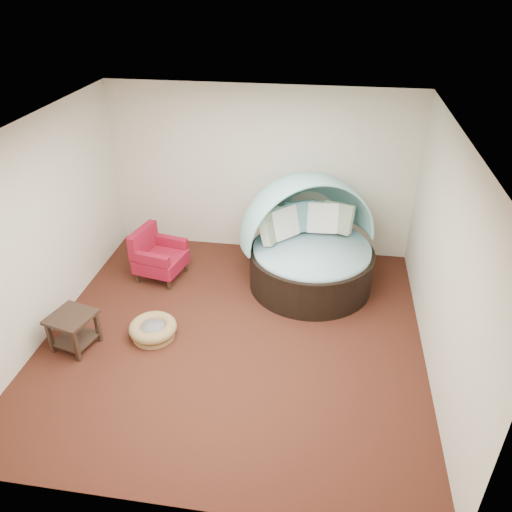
# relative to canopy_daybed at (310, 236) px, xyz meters

# --- Properties ---
(floor) EXTENTS (5.00, 5.00, 0.00)m
(floor) POSITION_rel_canopy_daybed_xyz_m (-0.89, -1.50, -0.80)
(floor) COLOR #441E13
(floor) RESTS_ON ground
(wall_back) EXTENTS (5.00, 0.00, 5.00)m
(wall_back) POSITION_rel_canopy_daybed_xyz_m (-0.89, 1.00, 0.60)
(wall_back) COLOR beige
(wall_back) RESTS_ON floor
(wall_front) EXTENTS (5.00, 0.00, 5.00)m
(wall_front) POSITION_rel_canopy_daybed_xyz_m (-0.89, -4.00, 0.60)
(wall_front) COLOR beige
(wall_front) RESTS_ON floor
(wall_left) EXTENTS (0.00, 5.00, 5.00)m
(wall_left) POSITION_rel_canopy_daybed_xyz_m (-3.39, -1.50, 0.60)
(wall_left) COLOR beige
(wall_left) RESTS_ON floor
(wall_right) EXTENTS (0.00, 5.00, 5.00)m
(wall_right) POSITION_rel_canopy_daybed_xyz_m (1.61, -1.50, 0.60)
(wall_right) COLOR beige
(wall_right) RESTS_ON floor
(ceiling) EXTENTS (5.00, 5.00, 0.00)m
(ceiling) POSITION_rel_canopy_daybed_xyz_m (-0.89, -1.50, 2.00)
(ceiling) COLOR white
(ceiling) RESTS_ON wall_back
(canopy_daybed) EXTENTS (2.53, 2.51, 1.73)m
(canopy_daybed) POSITION_rel_canopy_daybed_xyz_m (0.00, 0.00, 0.00)
(canopy_daybed) COLOR black
(canopy_daybed) RESTS_ON floor
(pet_basket) EXTENTS (0.66, 0.66, 0.22)m
(pet_basket) POSITION_rel_canopy_daybed_xyz_m (-1.96, -1.67, -0.69)
(pet_basket) COLOR olive
(pet_basket) RESTS_ON floor
(red_armchair) EXTENTS (0.82, 0.82, 0.82)m
(red_armchair) POSITION_rel_canopy_daybed_xyz_m (-2.36, -0.21, -0.43)
(red_armchair) COLOR black
(red_armchair) RESTS_ON floor
(side_table) EXTENTS (0.64, 0.64, 0.50)m
(side_table) POSITION_rel_canopy_daybed_xyz_m (-2.89, -2.02, -0.48)
(side_table) COLOR black
(side_table) RESTS_ON floor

